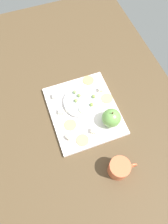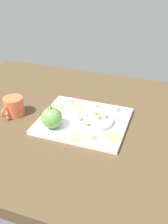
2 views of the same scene
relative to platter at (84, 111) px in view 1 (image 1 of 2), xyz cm
name	(u,v)px [view 1 (image 1 of 2)]	position (x,y,z in cm)	size (l,w,h in cm)	color
table	(77,107)	(-4.25, -2.03, -3.11)	(145.18, 94.04, 4.66)	brown
platter	(84,111)	(0.00, 0.00, 0.00)	(33.64, 28.88, 1.56)	white
serving_dish	(82,102)	(-3.72, 0.43, 1.68)	(16.06, 16.06, 1.81)	silver
apple_whole	(111,118)	(9.24, 8.64, 4.72)	(7.88, 7.88, 7.88)	#6CA54C
apple_stem	(113,113)	(9.24, 8.64, 9.26)	(0.50, 0.50, 1.20)	brown
cheese_cube_0	(101,90)	(-6.58, 10.69, 1.82)	(2.08, 2.08, 2.08)	#F9F2CA
cheese_cube_1	(61,112)	(-1.88, -9.77, 1.82)	(2.08, 2.08, 2.08)	#EDF1CB
cheese_cube_2	(55,96)	(-10.35, -10.11, 1.82)	(2.08, 2.08, 2.08)	white
cheese_cube_3	(69,137)	(10.08, -10.06, 1.82)	(2.08, 2.08, 2.08)	#F8E1C4
cheese_cube_4	(93,131)	(11.08, 0.22, 1.82)	(2.08, 2.08, 2.08)	#F6E9BF
cracker_0	(70,125)	(4.84, -7.81, 0.98)	(5.20, 5.20, 0.40)	tan
cracker_1	(107,98)	(-1.85, 11.74, 0.98)	(5.20, 5.20, 0.40)	tan
cracker_2	(88,80)	(-14.01, 7.34, 0.98)	(5.20, 5.20, 0.40)	tan
cracker_3	(83,140)	(12.97, -5.23, 0.98)	(5.20, 5.20, 0.40)	tan
grape_0	(79,95)	(-6.20, 0.06, 3.38)	(1.74, 1.56, 1.59)	#87AC52
grape_1	(75,92)	(-8.58, -1.16, 3.30)	(1.74, 1.56, 1.44)	#89AC60
grape_2	(77,101)	(-3.82, -1.92, 3.39)	(1.74, 1.56, 1.61)	#9CBC5D
grape_3	(94,96)	(-3.59, 5.95, 3.37)	(1.74, 1.56, 1.57)	#8EAE52
grape_4	(92,105)	(-0.04, 3.57, 3.37)	(1.74, 1.56, 1.57)	#8BB04A
apple_slice_0	(84,109)	(0.72, -0.08, 2.88)	(4.52, 4.52, 0.60)	beige
cup	(119,168)	(28.64, 3.69, 3.01)	(7.83, 11.01, 7.58)	#E4673E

